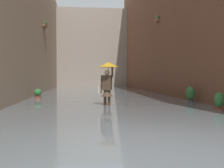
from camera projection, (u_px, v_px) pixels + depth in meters
ground_plane at (100, 97)px, 18.04m from camera, size 66.58×66.58×0.00m
flood_water at (100, 95)px, 18.04m from camera, size 9.15×32.63×0.19m
building_facade_right at (24, 22)px, 17.31m from camera, size 2.04×30.63×10.05m
building_facade_far at (92, 49)px, 32.02m from camera, size 11.95×1.80×9.57m
person_wading at (108, 77)px, 10.93m from camera, size 0.86×0.86×2.08m
potted_plant_mid_left at (219, 103)px, 9.40m from camera, size 0.33×0.33×0.84m
potted_plant_near_left at (190, 96)px, 12.25m from camera, size 0.42×0.42×0.93m
potted_plant_far_right at (38, 95)px, 14.19m from camera, size 0.41×0.41×0.73m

